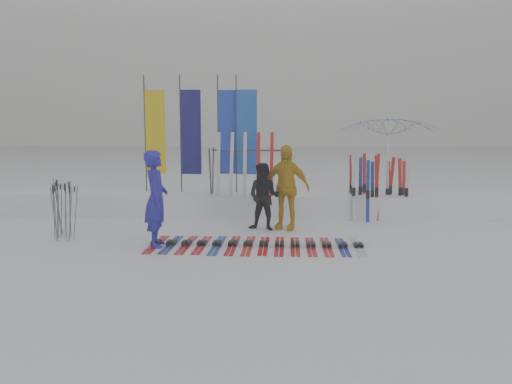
# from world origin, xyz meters

# --- Properties ---
(ground) EXTENTS (120.00, 120.00, 0.00)m
(ground) POSITION_xyz_m (0.00, 0.00, 0.00)
(ground) COLOR white
(ground) RESTS_ON ground
(snow_bank) EXTENTS (14.00, 1.60, 0.60)m
(snow_bank) POSITION_xyz_m (0.00, 4.60, 0.30)
(snow_bank) COLOR white
(snow_bank) RESTS_ON ground
(person_blue) EXTENTS (0.58, 0.77, 1.92)m
(person_blue) POSITION_xyz_m (-1.74, 0.73, 0.96)
(person_blue) COLOR #1F1BA3
(person_blue) RESTS_ON ground
(person_black) EXTENTS (0.89, 0.77, 1.56)m
(person_black) POSITION_xyz_m (0.33, 2.47, 0.78)
(person_black) COLOR black
(person_black) RESTS_ON ground
(person_yellow) EXTENTS (1.24, 0.80, 1.97)m
(person_yellow) POSITION_xyz_m (0.82, 2.62, 0.99)
(person_yellow) COLOR gold
(person_yellow) RESTS_ON ground
(tent_canopy) EXTENTS (3.40, 3.46, 2.80)m
(tent_canopy) POSITION_xyz_m (3.90, 6.23, 1.40)
(tent_canopy) COLOR white
(tent_canopy) RESTS_ON ground
(ski_row) EXTENTS (4.24, 1.70, 0.07)m
(ski_row) POSITION_xyz_m (0.25, 0.84, 0.04)
(ski_row) COLOR #AE0D15
(ski_row) RESTS_ON ground
(pole_cluster) EXTENTS (0.72, 0.79, 1.26)m
(pole_cluster) POSITION_xyz_m (-3.95, 1.34, 0.60)
(pole_cluster) COLOR #595B60
(pole_cluster) RESTS_ON ground
(feather_flags) EXTENTS (3.12, 0.19, 3.20)m
(feather_flags) POSITION_xyz_m (-1.43, 4.76, 2.24)
(feather_flags) COLOR #383A3F
(feather_flags) RESTS_ON ground
(ski_rack) EXTENTS (2.04, 0.80, 1.23)m
(ski_rack) POSITION_xyz_m (-0.15, 4.20, 1.38)
(ski_rack) COLOR #383A3F
(ski_rack) RESTS_ON ground
(upright_skis) EXTENTS (1.58, 1.16, 1.69)m
(upright_skis) POSITION_xyz_m (3.23, 4.32, 0.80)
(upright_skis) COLOR silver
(upright_skis) RESTS_ON ground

